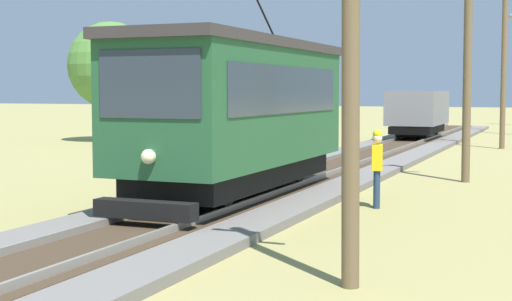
% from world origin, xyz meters
% --- Properties ---
extents(red_tram, '(2.60, 8.54, 4.79)m').
position_xyz_m(red_tram, '(0.00, 21.32, 2.19)').
color(red_tram, '#235633').
rests_on(red_tram, rail_right).
extents(freight_car, '(2.40, 5.20, 2.31)m').
position_xyz_m(freight_car, '(0.00, 44.24, 1.56)').
color(freight_car, slate).
rests_on(freight_car, rail_right).
extents(utility_pole_near_tram, '(1.40, 0.45, 7.03)m').
position_xyz_m(utility_pole_near_tram, '(4.36, 15.05, 3.61)').
color(utility_pole_near_tram, brown).
rests_on(utility_pole_near_tram, ground).
extents(utility_pole_mid, '(1.40, 0.48, 6.76)m').
position_xyz_m(utility_pole_mid, '(4.36, 27.66, 3.47)').
color(utility_pole_mid, brown).
rests_on(utility_pole_mid, ground).
extents(utility_pole_far, '(1.40, 0.49, 7.71)m').
position_xyz_m(utility_pole_far, '(4.36, 41.18, 3.95)').
color(utility_pole_far, brown).
rests_on(utility_pole_far, ground).
extents(second_worker, '(0.33, 0.43, 1.78)m').
position_xyz_m(second_worker, '(3.10, 22.06, 0.98)').
color(second_worker, navy).
rests_on(second_worker, ground).
extents(tree_right_near, '(4.50, 4.50, 6.22)m').
position_xyz_m(tree_right_near, '(-14.91, 38.83, 3.96)').
color(tree_right_near, '#4C3823').
rests_on(tree_right_near, ground).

